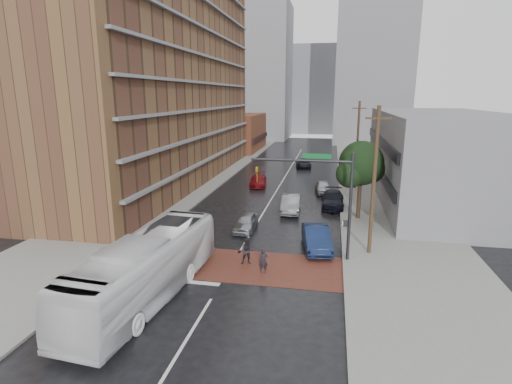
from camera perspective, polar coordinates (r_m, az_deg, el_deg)
The scene contains 24 objects.
ground at distance 25.66m, azimuth -3.76°, elevation -10.81°, with size 160.00×160.00×0.00m, color black.
crosswalk at distance 26.09m, azimuth -3.48°, elevation -10.35°, with size 14.00×5.00×0.02m, color brown.
sidewalk_west at distance 51.77m, azimuth -9.18°, elevation 1.75°, with size 9.00×90.00×0.15m, color gray.
sidewalk_east at distance 49.04m, azimuth 17.00°, elevation 0.65°, with size 9.00×90.00×0.15m, color gray.
apartment_block at distance 50.80m, azimuth -12.97°, elevation 17.16°, with size 10.00×44.00×28.00m, color brown.
storefront_west at distance 78.98m, azimuth -2.42°, elevation 8.49°, with size 8.00×16.00×7.00m, color brown.
building_east at distance 44.27m, azimuth 24.51°, elevation 4.50°, with size 11.00×26.00×9.00m, color gray.
distant_tower_west at distance 102.68m, azimuth -0.44°, elevation 16.68°, with size 18.00×16.00×32.00m, color gray.
distant_tower_east at distance 95.19m, azimuth 16.40°, elevation 17.60°, with size 16.00×14.00×36.00m, color gray.
distant_tower_center at distance 117.73m, azimuth 8.16°, elevation 14.22°, with size 12.00×10.00×24.00m, color gray.
street_tree at distance 35.19m, azimuth 14.80°, elevation 3.59°, with size 4.20×4.10×6.90m.
signal_mast at distance 25.75m, azimuth 10.20°, elevation 0.23°, with size 6.50×0.30×7.20m.
utility_pole_near at distance 27.27m, azimuth 16.50°, elevation 1.51°, with size 1.60×0.26×10.00m.
utility_pole_far at distance 46.98m, azimuth 14.26°, elevation 6.56°, with size 1.60×0.26×10.00m.
transit_bus at distance 22.28m, azimuth -15.30°, elevation -10.42°, with size 2.87×12.27×3.42m, color white.
pedestrian_a at distance 24.71m, azimuth 1.07°, elevation -9.81°, with size 0.57×0.37×1.55m, color black.
pedestrian_b at distance 25.85m, azimuth -1.23°, elevation -8.45°, with size 0.87×0.67×1.78m, color #262126.
car_travel_a at distance 32.20m, azimuth -1.48°, elevation -4.32°, with size 1.60×3.96×1.35m, color #989A9F.
car_travel_b at distance 37.28m, azimuth 4.99°, elevation -1.67°, with size 1.67×4.79×1.58m, color #95969B.
car_travel_c at distance 47.85m, azimuth 0.32°, elevation 1.68°, with size 1.89×4.64×1.35m, color maroon.
suv_travel at distance 60.69m, azimuth 6.81°, elevation 4.12°, with size 2.14×4.64×1.29m, color black.
car_parked_near at distance 28.65m, azimuth 8.63°, elevation -6.50°, with size 1.72×4.95×1.63m, color #142248.
car_parked_mid at distance 39.58m, azimuth 10.92°, elevation -1.02°, with size 2.09×5.15×1.49m, color black.
car_parked_far at distance 44.97m, azimuth 9.54°, elevation 0.71°, with size 1.60×3.99×1.36m, color #B5B8BE.
Camera 1 is at (6.00, -22.57, 10.62)m, focal length 28.00 mm.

